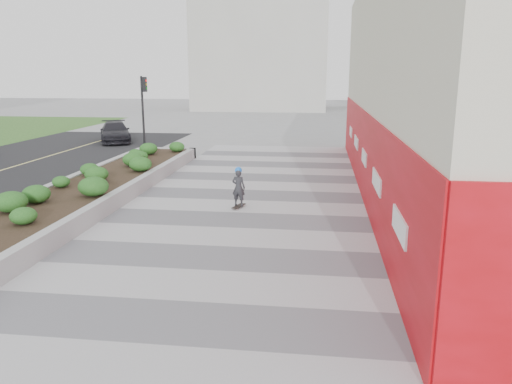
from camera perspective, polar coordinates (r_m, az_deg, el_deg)
ground at (r=10.43m, az=-6.83°, el=-10.94°), size 160.00×160.00×0.00m
walkway at (r=13.15m, az=-3.67°, el=-5.64°), size 8.00×36.00×0.01m
building at (r=18.76m, az=21.86°, el=11.47°), size 6.04×24.08×8.00m
planter at (r=18.44m, az=-18.28°, el=0.56°), size 3.00×18.00×0.90m
traffic_signal_near at (r=28.43m, az=-12.71°, el=9.91°), size 0.33×0.28×4.20m
distant_bldg_north_l at (r=64.89m, az=0.75°, el=18.32°), size 16.00×12.00×20.00m
distant_bldg_north_r at (r=70.77m, az=18.53°, el=18.88°), size 14.00×10.00×24.00m
manhole_cover at (r=13.07m, az=-1.50°, el=-5.75°), size 0.44×0.44×0.01m
skateboarder at (r=16.22m, az=-2.01°, el=0.55°), size 0.50×0.75×1.37m
car_dark at (r=33.77m, az=-15.81°, el=6.61°), size 3.51×4.80×1.29m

